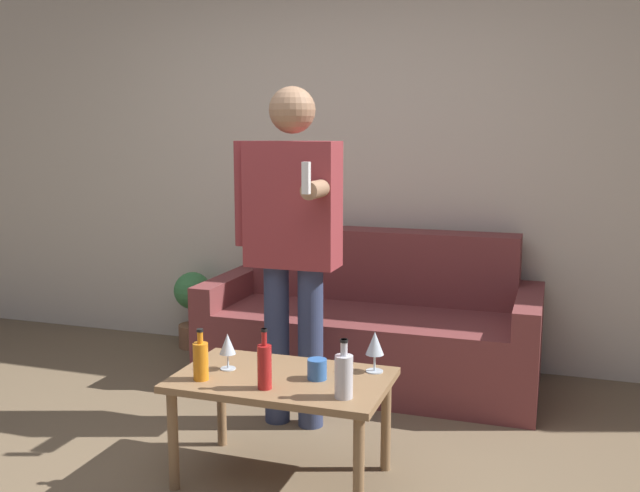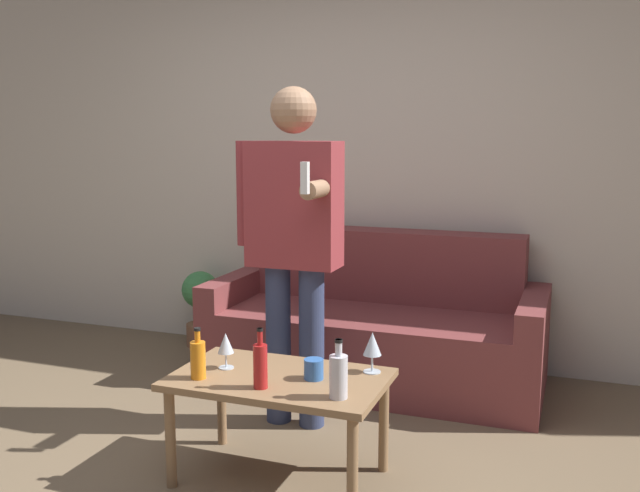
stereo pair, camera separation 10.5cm
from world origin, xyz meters
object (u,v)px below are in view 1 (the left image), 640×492
(couch, at_px, (372,329))
(bottle_orange, at_px, (264,365))
(person_standing_front, at_px, (292,232))
(coffee_table, at_px, (282,389))

(couch, xyz_separation_m, bottle_orange, (-0.06, -1.49, 0.25))
(bottle_orange, xyz_separation_m, person_standing_front, (-0.16, 0.72, 0.43))
(couch, xyz_separation_m, coffee_table, (-0.05, -1.34, 0.09))
(coffee_table, xyz_separation_m, bottle_orange, (-0.01, -0.15, 0.15))
(couch, bearing_deg, coffee_table, -92.09)
(couch, bearing_deg, bottle_orange, -92.39)
(couch, height_order, coffee_table, couch)
(coffee_table, xyz_separation_m, person_standing_front, (-0.17, 0.57, 0.59))
(couch, distance_m, person_standing_front, 1.05)
(coffee_table, bearing_deg, bottle_orange, -95.06)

